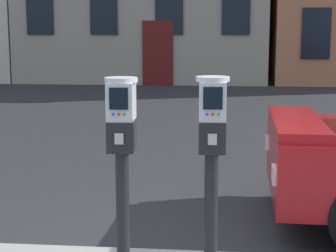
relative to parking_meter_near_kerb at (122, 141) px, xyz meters
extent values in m
cylinder|color=black|center=(0.00, 0.00, -0.50)|extent=(0.09, 0.09, 0.87)
cube|color=black|center=(0.00, 0.00, 0.04)|extent=(0.18, 0.25, 0.20)
cube|color=#A5A8AD|center=(0.01, -0.13, 0.04)|extent=(0.06, 0.01, 0.07)
cube|color=#B7BABF|center=(0.00, 0.00, 0.27)|extent=(0.18, 0.23, 0.25)
cube|color=black|center=(0.00, -0.12, 0.30)|extent=(0.12, 0.01, 0.14)
cylinder|color=blue|center=(-0.03, -0.12, 0.20)|extent=(0.02, 0.01, 0.02)
cylinder|color=red|center=(0.00, -0.12, 0.20)|extent=(0.02, 0.01, 0.02)
cylinder|color=green|center=(0.04, -0.12, 0.20)|extent=(0.02, 0.01, 0.02)
cylinder|color=#B7BABF|center=(0.00, 0.00, 0.41)|extent=(0.22, 0.22, 0.03)
cylinder|color=black|center=(0.59, 0.00, -0.49)|extent=(0.09, 0.09, 0.88)
cube|color=black|center=(0.59, 0.00, 0.05)|extent=(0.18, 0.25, 0.20)
cube|color=#A5A8AD|center=(0.59, -0.13, 0.05)|extent=(0.06, 0.01, 0.07)
cube|color=#B7BABF|center=(0.59, 0.00, 0.28)|extent=(0.18, 0.23, 0.25)
cube|color=black|center=(0.59, -0.12, 0.31)|extent=(0.12, 0.01, 0.14)
cylinder|color=blue|center=(0.56, -0.12, 0.21)|extent=(0.02, 0.01, 0.02)
cylinder|color=red|center=(0.59, -0.12, 0.21)|extent=(0.02, 0.01, 0.02)
cylinder|color=green|center=(0.63, -0.12, 0.21)|extent=(0.02, 0.01, 0.02)
cylinder|color=#B7BABF|center=(0.59, 0.00, 0.42)|extent=(0.22, 0.22, 0.03)
cube|color=maroon|center=(1.34, 1.67, -0.13)|extent=(0.49, 1.69, 0.10)
cube|color=white|center=(1.09, 1.00, -0.45)|extent=(0.05, 0.20, 0.14)
cube|color=white|center=(1.13, 2.36, -0.45)|extent=(0.05, 0.20, 0.14)
cylinder|color=black|center=(1.86, 2.48, -0.75)|extent=(0.65, 0.24, 0.64)
cube|color=black|center=(-5.40, 14.86, 1.38)|extent=(0.90, 0.06, 1.60)
cube|color=black|center=(-3.26, 14.86, 1.38)|extent=(0.90, 0.06, 1.60)
cube|color=black|center=(-1.12, 14.86, 1.38)|extent=(0.90, 0.06, 1.60)
cube|color=black|center=(1.01, 14.86, 1.38)|extent=(0.90, 0.06, 1.60)
cube|color=#591414|center=(-1.50, 14.86, -0.02)|extent=(1.00, 0.07, 2.10)
cube|color=black|center=(3.53, 14.86, 0.62)|extent=(0.90, 0.06, 1.60)
camera|label=1|loc=(0.66, -3.59, 0.72)|focal=60.57mm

